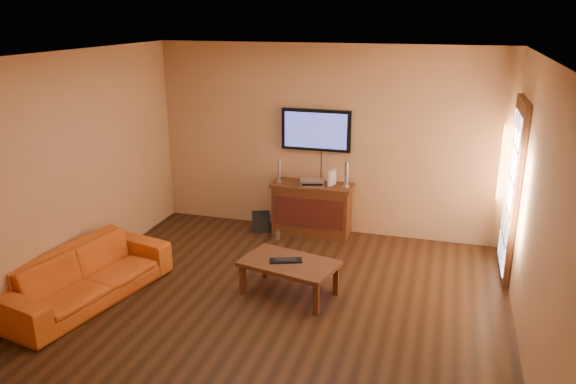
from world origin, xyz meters
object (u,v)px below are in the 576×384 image
at_px(speaker_right, 346,176).
at_px(keyboard, 286,260).
at_px(coffee_table, 289,266).
at_px(bottle, 278,235).
at_px(av_receiver, 312,182).
at_px(game_console, 332,178).
at_px(television, 316,130).
at_px(speaker_left, 279,172).
at_px(sofa, 86,267).
at_px(media_console, 312,209).
at_px(subwoofer, 261,222).

distance_m(speaker_right, keyboard, 1.96).
xyz_separation_m(coffee_table, bottle, (-0.60, 1.46, -0.27)).
bearing_deg(av_receiver, game_console, -0.81).
bearing_deg(television, av_receiver, -87.48).
xyz_separation_m(speaker_left, speaker_right, (0.98, 0.02, 0.01)).
xyz_separation_m(television, sofa, (-1.94, -2.81, -1.11)).
relative_size(speaker_left, bottle, 1.83).
bearing_deg(speaker_left, bottle, -75.84).
height_order(av_receiver, bottle, av_receiver).
relative_size(speaker_right, keyboard, 0.91).
distance_m(media_console, av_receiver, 0.42).
bearing_deg(subwoofer, game_console, -14.70).
distance_m(bottle, keyboard, 1.60).
bearing_deg(sofa, speaker_left, -17.19).
bearing_deg(coffee_table, keyboard, 177.58).
relative_size(game_console, bottle, 1.23).
relative_size(subwoofer, keyboard, 0.66).
distance_m(coffee_table, speaker_left, 2.06).
height_order(sofa, game_console, game_console).
bearing_deg(av_receiver, media_console, 90.09).
bearing_deg(television, subwoofer, -160.75).
xyz_separation_m(television, subwoofer, (-0.76, -0.26, -1.37)).
xyz_separation_m(speaker_right, game_console, (-0.21, 0.04, -0.05)).
bearing_deg(game_console, coffee_table, -73.00).
distance_m(sofa, bottle, 2.72).
distance_m(media_console, sofa, 3.26).
bearing_deg(bottle, av_receiver, 43.19).
bearing_deg(subwoofer, keyboard, -83.80).
bearing_deg(subwoofer, coffee_table, -82.77).
bearing_deg(media_console, keyboard, -85.00).
height_order(speaker_left, bottle, speaker_left).
bearing_deg(game_console, speaker_right, 9.10).
height_order(coffee_table, bottle, coffee_table).
bearing_deg(coffee_table, av_receiver, 96.09).
height_order(television, speaker_left, television).
xyz_separation_m(game_console, bottle, (-0.67, -0.44, -0.78)).
xyz_separation_m(speaker_left, keyboard, (0.65, -1.85, -0.49)).
height_order(media_console, av_receiver, av_receiver).
height_order(coffee_table, game_console, game_console).
height_order(sofa, av_receiver, av_receiver).
distance_m(speaker_left, game_console, 0.77).
bearing_deg(bottle, television, 56.71).
distance_m(television, keyboard, 2.33).
bearing_deg(speaker_right, subwoofer, -176.51).
distance_m(speaker_right, av_receiver, 0.50).
distance_m(coffee_table, bottle, 1.61).
height_order(sofa, speaker_right, speaker_right).
distance_m(television, game_console, 0.71).
height_order(media_console, sofa, sofa).
bearing_deg(television, coffee_table, -84.28).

